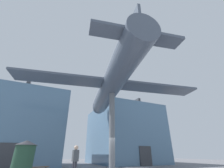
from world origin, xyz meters
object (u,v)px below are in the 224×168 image
at_px(support_pylon_central, 112,130).
at_px(info_kiosk, 23,159).
at_px(visitor_person, 75,158).
at_px(suspended_airplane, 111,85).
at_px(plaza_bench, 37,168).

distance_m(support_pylon_central, info_kiosk, 6.25).
height_order(support_pylon_central, visitor_person, support_pylon_central).
bearing_deg(suspended_airplane, plaza_bench, 169.44).
height_order(suspended_airplane, plaza_bench, suspended_airplane).
xyz_separation_m(support_pylon_central, suspended_airplane, (0.04, 0.21, 4.10)).
bearing_deg(info_kiosk, visitor_person, 6.00).
bearing_deg(visitor_person, plaza_bench, 112.55).
distance_m(suspended_airplane, plaza_bench, 8.72).
xyz_separation_m(suspended_airplane, plaza_bench, (-5.08, 2.02, -6.80)).
bearing_deg(plaza_bench, info_kiosk, -105.48).
relative_size(support_pylon_central, info_kiosk, 3.01).
distance_m(plaza_bench, info_kiosk, 3.12).
relative_size(support_pylon_central, suspended_airplane, 0.37).
xyz_separation_m(visitor_person, plaza_bench, (-2.19, 2.63, -0.67)).
bearing_deg(plaza_bench, visitor_person, -50.13).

